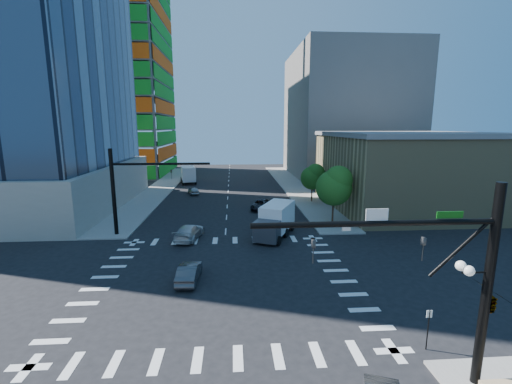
{
  "coord_description": "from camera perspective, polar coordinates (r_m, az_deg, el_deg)",
  "views": [
    {
      "loc": [
        0.85,
        -24.17,
        11.31
      ],
      "look_at": [
        3.07,
        8.0,
        5.14
      ],
      "focal_mm": 24.0,
      "sensor_mm": 36.0,
      "label": 1
    }
  ],
  "objects": [
    {
      "name": "construction_building",
      "position": [
        91.59,
        -23.1,
        18.35
      ],
      "size": [
        25.16,
        34.5,
        70.6
      ],
      "color": "slate",
      "rests_on": "ground"
    },
    {
      "name": "box_truck_far",
      "position": [
        71.33,
        -11.25,
        2.72
      ],
      "size": [
        3.98,
        6.94,
        3.42
      ],
      "rotation": [
        0.0,
        0.0,
        3.34
      ],
      "color": "black",
      "rests_on": "ground"
    },
    {
      "name": "signal_mast_nw",
      "position": [
        37.74,
        -20.6,
        1.26
      ],
      "size": [
        10.2,
        0.4,
        9.0
      ],
      "color": "black",
      "rests_on": "sidewalk_nw"
    },
    {
      "name": "commercial_building",
      "position": [
        52.45,
        23.55,
        3.36
      ],
      "size": [
        20.5,
        22.5,
        10.6
      ],
      "color": "tan",
      "rests_on": "ground"
    },
    {
      "name": "no_parking_sign",
      "position": [
        20.63,
        26.79,
        -19.19
      ],
      "size": [
        0.3,
        0.06,
        2.2
      ],
      "color": "black",
      "rests_on": "ground"
    },
    {
      "name": "car_sb_mid",
      "position": [
        59.08,
        -10.38,
        0.25
      ],
      "size": [
        2.5,
        4.06,
        1.29
      ],
      "primitive_type": "imported",
      "rotation": [
        0.0,
        0.0,
        3.42
      ],
      "color": "#9C9FA3",
      "rests_on": "ground"
    },
    {
      "name": "car_sb_cross",
      "position": [
        26.56,
        -11.08,
        -13.0
      ],
      "size": [
        1.63,
        4.13,
        1.34
      ],
      "primitive_type": "imported",
      "rotation": [
        0.0,
        0.0,
        3.09
      ],
      "color": "#434447",
      "rests_on": "ground"
    },
    {
      "name": "road_markings",
      "position": [
        26.7,
        -5.57,
        -14.28
      ],
      "size": [
        20.0,
        20.0,
        0.01
      ],
      "primitive_type": "cube",
      "color": "silver",
      "rests_on": "ground"
    },
    {
      "name": "sidewalk_nw",
      "position": [
        66.5,
        -15.46,
        0.7
      ],
      "size": [
        5.0,
        60.0,
        0.15
      ],
      "primitive_type": "cube",
      "color": "gray",
      "rests_on": "ground"
    },
    {
      "name": "tree_south",
      "position": [
        40.4,
        13.07,
        1.11
      ],
      "size": [
        4.16,
        4.16,
        6.82
      ],
      "color": "#382316",
      "rests_on": "sidewalk_ne"
    },
    {
      "name": "car_sb_near",
      "position": [
        35.8,
        -11.06,
        -6.54
      ],
      "size": [
        3.01,
        5.44,
        1.49
      ],
      "primitive_type": "imported",
      "rotation": [
        0.0,
        0.0,
        2.95
      ],
      "color": "silver",
      "rests_on": "ground"
    },
    {
      "name": "box_truck_near",
      "position": [
        35.67,
        3.08,
        -5.21
      ],
      "size": [
        5.08,
        6.86,
        3.31
      ],
      "rotation": [
        0.0,
        0.0,
        -0.43
      ],
      "color": "black",
      "rests_on": "ground"
    },
    {
      "name": "ground",
      "position": [
        26.7,
        -5.57,
        -14.29
      ],
      "size": [
        160.0,
        160.0,
        0.0
      ],
      "primitive_type": "plane",
      "color": "black",
      "rests_on": "ground"
    },
    {
      "name": "sidewalk_ne",
      "position": [
        66.18,
        6.26,
        0.99
      ],
      "size": [
        5.0,
        60.0,
        0.15
      ],
      "primitive_type": "cube",
      "color": "gray",
      "rests_on": "ground"
    },
    {
      "name": "signal_mast_se",
      "position": [
        17.18,
        31.84,
        -12.4
      ],
      "size": [
        10.51,
        2.48,
        9.0
      ],
      "color": "black",
      "rests_on": "sidewalk_se"
    },
    {
      "name": "bg_building_ne",
      "position": [
        83.42,
        14.68,
        12.33
      ],
      "size": [
        24.0,
        30.0,
        28.0
      ],
      "primitive_type": "cube",
      "color": "slate",
      "rests_on": "ground"
    },
    {
      "name": "car_nb_far",
      "position": [
        47.53,
        0.82,
        -2.11
      ],
      "size": [
        3.42,
        5.25,
        1.34
      ],
      "primitive_type": "imported",
      "rotation": [
        0.0,
        0.0,
        -0.27
      ],
      "color": "black",
      "rests_on": "ground"
    },
    {
      "name": "tree_north",
      "position": [
        52.03,
        9.53,
        2.59
      ],
      "size": [
        3.54,
        3.52,
        5.78
      ],
      "color": "#382316",
      "rests_on": "sidewalk_ne"
    }
  ]
}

